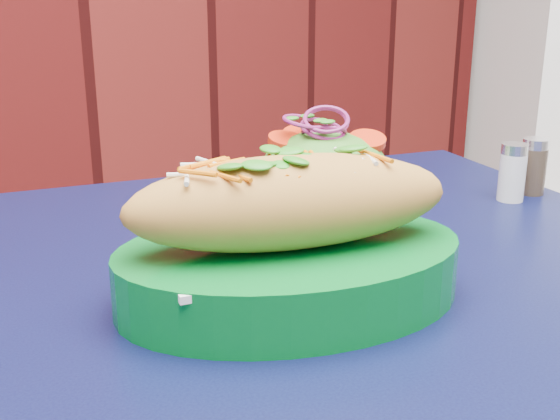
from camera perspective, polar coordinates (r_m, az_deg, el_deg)
cafe_table at (r=0.65m, az=2.77°, el=-13.25°), size 1.01×1.01×0.75m
banh_mi_basket at (r=0.56m, az=0.85°, el=-2.59°), size 0.33×0.28×0.13m
salad_plate at (r=0.80m, az=3.64°, el=2.98°), size 0.21×0.21×0.11m
salt_shaker at (r=0.88m, az=18.37°, el=2.92°), size 0.03×0.03×0.07m
pepper_shaker at (r=0.92m, az=19.90°, el=3.35°), size 0.03×0.03×0.07m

